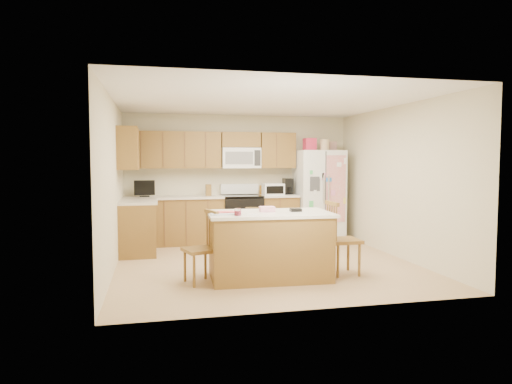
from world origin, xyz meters
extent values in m
plane|color=tan|center=(0.00, 0.00, 0.00)|extent=(4.50, 4.50, 0.00)
cube|color=beige|center=(0.00, 2.25, 1.25)|extent=(4.50, 0.10, 2.50)
cube|color=beige|center=(0.00, -2.25, 1.25)|extent=(4.50, 0.10, 2.50)
cube|color=beige|center=(-2.25, 0.00, 1.25)|extent=(0.10, 4.50, 2.50)
cube|color=beige|center=(2.25, 0.00, 1.25)|extent=(0.10, 4.50, 2.50)
cube|color=white|center=(0.00, 0.00, 2.50)|extent=(4.50, 4.50, 0.04)
cube|color=brown|center=(-1.31, 1.95, 0.44)|extent=(1.87, 0.60, 0.88)
cube|color=brown|center=(0.74, 1.95, 0.44)|extent=(0.72, 0.60, 0.88)
cube|color=brown|center=(-1.95, 1.17, 0.44)|extent=(0.60, 0.95, 0.88)
cube|color=beige|center=(-1.31, 1.94, 0.90)|extent=(1.87, 0.64, 0.04)
cube|color=beige|center=(0.74, 1.94, 0.90)|extent=(0.72, 0.64, 0.04)
cube|color=beige|center=(-1.94, 1.17, 0.90)|extent=(0.64, 0.95, 0.04)
cube|color=brown|center=(-1.32, 2.08, 1.80)|extent=(1.85, 0.33, 0.70)
cube|color=brown|center=(0.75, 2.08, 1.80)|extent=(0.70, 0.33, 0.70)
cube|color=brown|center=(0.00, 2.08, 2.00)|extent=(0.76, 0.33, 0.29)
cube|color=brown|center=(-2.08, 1.17, 1.80)|extent=(0.33, 0.95, 0.70)
cube|color=brown|center=(-1.90, 1.92, 1.80)|extent=(0.02, 0.01, 0.66)
cube|color=brown|center=(-1.90, 1.65, 0.44)|extent=(0.02, 0.01, 0.84)
cube|color=brown|center=(-1.50, 1.92, 1.80)|extent=(0.02, 0.01, 0.66)
cube|color=brown|center=(-1.50, 1.65, 0.44)|extent=(0.02, 0.01, 0.84)
cube|color=brown|center=(-1.10, 1.92, 1.80)|extent=(0.02, 0.01, 0.66)
cube|color=brown|center=(-1.10, 1.65, 0.44)|extent=(0.02, 0.01, 0.84)
cube|color=brown|center=(-0.70, 1.92, 1.80)|extent=(0.01, 0.01, 0.66)
cube|color=brown|center=(-0.70, 1.65, 0.44)|extent=(0.01, 0.01, 0.84)
cube|color=brown|center=(0.70, 1.92, 1.80)|extent=(0.01, 0.01, 0.66)
cube|color=brown|center=(0.70, 1.65, 0.44)|extent=(0.01, 0.01, 0.84)
cube|color=white|center=(0.00, 2.06, 1.65)|extent=(0.76, 0.38, 0.40)
cube|color=slate|center=(-0.06, 1.86, 1.65)|extent=(0.54, 0.01, 0.24)
cube|color=#262626|center=(0.30, 1.86, 1.65)|extent=(0.12, 0.01, 0.30)
cube|color=brown|center=(-0.65, 1.95, 1.03)|extent=(0.10, 0.14, 0.22)
cube|color=black|center=(-1.85, 1.97, 0.93)|extent=(0.18, 0.12, 0.02)
cube|color=black|center=(-1.85, 1.97, 1.09)|extent=(0.38, 0.03, 0.28)
cube|color=#C06F05|center=(0.58, 2.03, 1.01)|extent=(0.35, 0.22, 0.18)
cube|color=white|center=(0.60, 1.80, 1.04)|extent=(0.40, 0.28, 0.23)
cube|color=black|center=(0.60, 1.66, 1.04)|extent=(0.34, 0.01, 0.15)
cube|color=black|center=(0.96, 2.00, 1.08)|extent=(0.18, 0.22, 0.32)
cylinder|color=black|center=(0.96, 1.93, 1.01)|extent=(0.12, 0.12, 0.12)
cube|color=black|center=(0.00, 1.93, 0.44)|extent=(0.76, 0.64, 0.88)
cube|color=black|center=(0.00, 1.60, 0.42)|extent=(0.68, 0.01, 0.42)
cube|color=black|center=(0.00, 1.93, 0.91)|extent=(0.76, 0.64, 0.03)
cube|color=white|center=(0.00, 2.19, 1.03)|extent=(0.76, 0.10, 0.20)
cube|color=white|center=(1.57, 1.88, 0.90)|extent=(0.90, 0.75, 1.80)
cube|color=#4C4C4C|center=(1.57, 1.49, 0.90)|extent=(0.02, 0.01, 1.75)
cube|color=silver|center=(1.52, 1.47, 1.05)|extent=(0.02, 0.03, 0.55)
cube|color=silver|center=(1.62, 1.47, 1.05)|extent=(0.02, 0.03, 0.55)
cube|color=#3F3F44|center=(1.35, 1.49, 1.15)|extent=(0.20, 0.01, 0.28)
cube|color=#D84C59|center=(1.77, 1.49, 1.05)|extent=(0.42, 0.01, 1.30)
cube|color=#CD2747|center=(1.37, 1.88, 1.92)|extent=(0.22, 0.22, 0.24)
cylinder|color=#DBB987|center=(1.67, 1.82, 1.91)|extent=(0.18, 0.18, 0.22)
cube|color=#986F6A|center=(1.85, 1.96, 1.89)|extent=(0.18, 0.20, 0.18)
cube|color=brown|center=(-0.16, -0.88, 0.43)|extent=(1.61, 0.95, 0.86)
cube|color=beige|center=(-0.16, -0.88, 0.88)|extent=(1.69, 1.03, 0.04)
cylinder|color=#CD2747|center=(-0.64, -1.14, 0.93)|extent=(0.08, 0.08, 0.06)
cylinder|color=white|center=(-0.64, -1.14, 0.95)|extent=(0.09, 0.09, 0.09)
cube|color=beige|center=(-0.17, -0.81, 0.94)|extent=(0.21, 0.16, 0.07)
cube|color=black|center=(0.22, -0.87, 0.92)|extent=(0.15, 0.13, 0.04)
cube|color=white|center=(-0.81, -0.98, 0.91)|extent=(0.31, 0.25, 0.01)
cube|color=#D84C4C|center=(-0.77, -0.90, 0.93)|extent=(0.27, 0.21, 0.01)
cylinder|color=white|center=(-0.45, -1.12, 0.91)|extent=(0.14, 0.05, 0.01)
cube|color=brown|center=(-1.10, -0.92, 0.44)|extent=(0.49, 0.50, 0.04)
cylinder|color=brown|center=(-1.29, -0.80, 0.21)|extent=(0.04, 0.04, 0.42)
cylinder|color=brown|center=(-1.19, -1.12, 0.21)|extent=(0.04, 0.04, 0.42)
cylinder|color=brown|center=(-1.01, -0.72, 0.21)|extent=(0.04, 0.04, 0.42)
cylinder|color=brown|center=(-0.91, -1.04, 0.21)|extent=(0.04, 0.04, 0.42)
cylinder|color=brown|center=(-0.98, -0.73, 0.69)|extent=(0.02, 0.02, 0.47)
cylinder|color=brown|center=(-0.96, -0.80, 0.69)|extent=(0.02, 0.02, 0.47)
cylinder|color=brown|center=(-0.94, -0.87, 0.69)|extent=(0.02, 0.02, 0.47)
cylinder|color=brown|center=(-0.92, -0.94, 0.69)|extent=(0.02, 0.02, 0.47)
cylinder|color=brown|center=(-0.90, -1.01, 0.69)|extent=(0.02, 0.02, 0.47)
cube|color=brown|center=(-0.94, -0.87, 0.93)|extent=(0.15, 0.38, 0.05)
cube|color=brown|center=(-0.14, -0.11, 0.42)|extent=(0.46, 0.45, 0.04)
cylinder|color=brown|center=(0.05, -0.01, 0.20)|extent=(0.03, 0.03, 0.40)
cylinder|color=brown|center=(-0.26, 0.06, 0.20)|extent=(0.03, 0.03, 0.40)
cylinder|color=brown|center=(-0.01, -0.28, 0.20)|extent=(0.03, 0.03, 0.40)
cylinder|color=brown|center=(-0.32, -0.22, 0.20)|extent=(0.03, 0.03, 0.40)
cylinder|color=brown|center=(-0.04, -0.30, 0.66)|extent=(0.02, 0.02, 0.45)
cylinder|color=brown|center=(-0.10, -0.28, 0.66)|extent=(0.02, 0.02, 0.45)
cylinder|color=brown|center=(-0.17, -0.27, 0.66)|extent=(0.02, 0.02, 0.45)
cylinder|color=brown|center=(-0.24, -0.25, 0.66)|extent=(0.02, 0.02, 0.45)
cylinder|color=brown|center=(-0.31, -0.24, 0.66)|extent=(0.02, 0.02, 0.45)
cube|color=brown|center=(-0.17, -0.27, 0.89)|extent=(0.37, 0.12, 0.05)
cube|color=brown|center=(0.92, -0.87, 0.48)|extent=(0.43, 0.45, 0.05)
cylinder|color=brown|center=(1.08, -1.05, 0.23)|extent=(0.04, 0.04, 0.46)
cylinder|color=brown|center=(1.08, -0.69, 0.23)|extent=(0.04, 0.04, 0.46)
cylinder|color=brown|center=(0.77, -1.06, 0.23)|extent=(0.04, 0.04, 0.46)
cylinder|color=brown|center=(0.76, -0.70, 0.23)|extent=(0.04, 0.04, 0.46)
cylinder|color=brown|center=(0.75, -1.04, 0.75)|extent=(0.02, 0.02, 0.51)
cylinder|color=brown|center=(0.74, -0.96, 0.75)|extent=(0.02, 0.02, 0.51)
cylinder|color=brown|center=(0.74, -0.88, 0.75)|extent=(0.02, 0.02, 0.51)
cylinder|color=brown|center=(0.74, -0.80, 0.75)|extent=(0.02, 0.02, 0.51)
cylinder|color=brown|center=(0.74, -0.72, 0.75)|extent=(0.02, 0.02, 0.51)
cube|color=brown|center=(0.74, -0.88, 1.00)|extent=(0.05, 0.42, 0.05)
camera|label=1|loc=(-1.66, -6.80, 1.61)|focal=32.00mm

